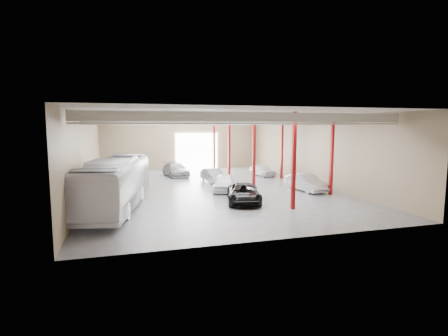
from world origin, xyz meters
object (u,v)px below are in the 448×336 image
car_row_b (213,175)px  car_right_near (306,182)px  car_row_c (176,170)px  car_right_far (262,170)px  coach_bus (116,183)px  black_sedan (244,193)px  car_row_a (224,183)px

car_row_b → car_right_near: size_ratio=0.93×
car_row_c → car_right_far: 10.48m
coach_bus → black_sedan: bearing=5.6°
car_row_c → car_right_near: car_row_c is taller
black_sedan → car_right_far: black_sedan is taller
car_row_a → car_row_c: car_row_c is taller
car_row_a → car_row_c: (-2.95, 10.82, 0.01)m
car_row_b → car_right_near: (7.08, -7.19, 0.05)m
car_row_b → car_right_far: car_row_b is taller
car_row_a → car_right_far: 11.04m
car_row_a → car_row_b: car_row_a is taller
car_row_b → car_row_c: car_row_c is taller
coach_bus → car_row_c: (6.50, 15.12, -1.05)m
coach_bus → car_row_a: size_ratio=2.87×
coach_bus → car_row_a: coach_bus is taller
car_right_far → coach_bus: bearing=-152.8°
car_row_b → car_row_c: (-3.22, 5.62, 0.06)m
coach_bus → car_row_a: bearing=35.5°
car_right_far → car_row_b: bearing=-165.7°
black_sedan → car_right_far: bearing=77.3°
car_row_a → car_right_near: car_right_near is taller
car_row_b → car_right_far: 7.63m
car_row_c → car_right_far: size_ratio=1.33×
coach_bus → car_right_far: 20.95m
coach_bus → car_right_near: coach_bus is taller
black_sedan → car_row_a: car_row_a is taller
black_sedan → car_row_a: bearing=106.4°
black_sedan → car_right_near: bearing=39.0°
car_row_b → car_row_c: 6.48m
coach_bus → car_row_c: bearing=77.7°
black_sedan → car_row_b: 10.40m
car_row_c → car_right_near: (10.30, -12.81, -0.01)m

